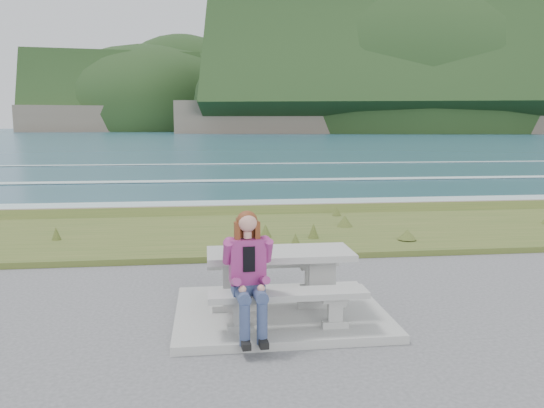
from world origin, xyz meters
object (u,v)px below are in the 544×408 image
bench_seaward (273,267)px  picnic_table (280,264)px  seated_woman (250,291)px  bench_landward (288,300)px

bench_seaward → picnic_table: bearing=-90.0°
bench_seaward → seated_woman: (-0.45, -1.53, 0.16)m
bench_landward → seated_woman: (-0.45, -0.13, 0.16)m
picnic_table → bench_landward: picnic_table is taller
seated_woman → picnic_table: bearing=57.5°
picnic_table → bench_seaward: (0.00, 0.70, -0.23)m
seated_woman → bench_landward: bearing=12.0°
picnic_table → bench_landward: (0.00, -0.70, -0.23)m
bench_landward → bench_seaward: (0.00, 1.40, 0.00)m
picnic_table → seated_woman: size_ratio=1.31×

